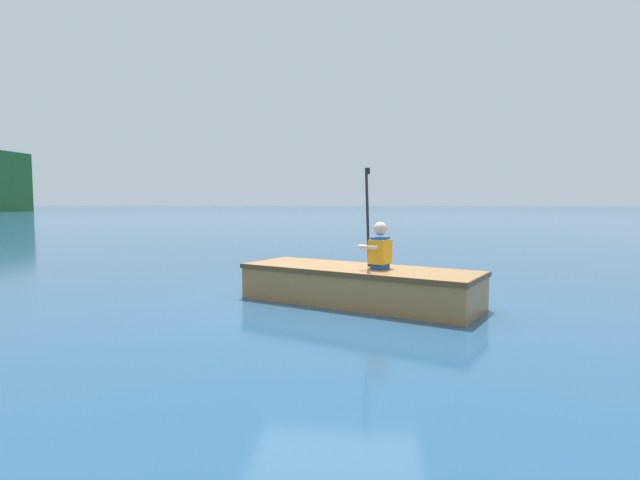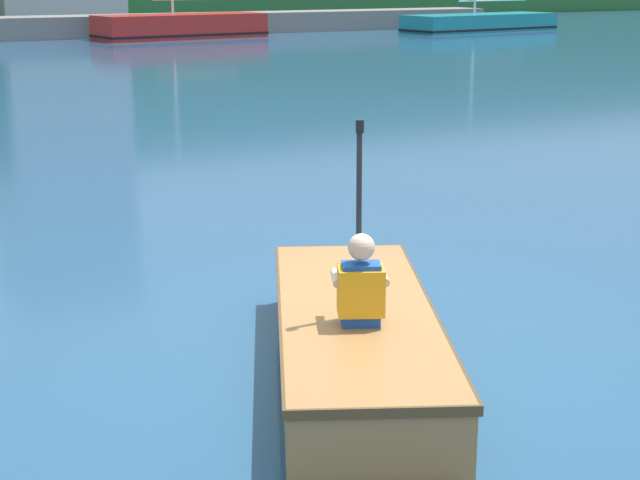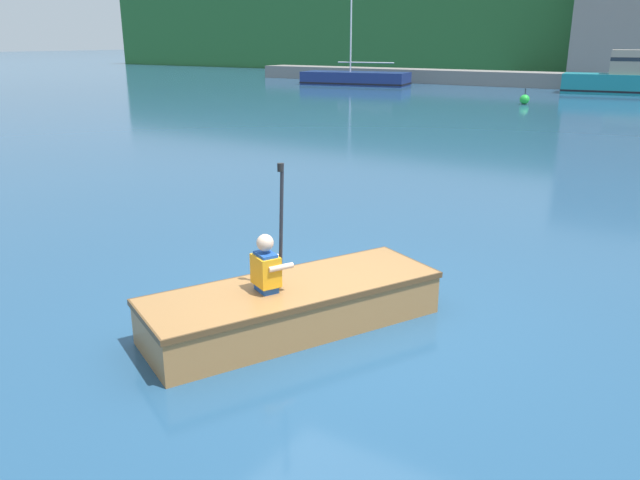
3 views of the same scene
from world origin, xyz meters
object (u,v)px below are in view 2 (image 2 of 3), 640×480
Objects in this scene: person_paddler at (361,283)px; moored_boat_dock_west_end at (181,27)px; moored_boat_dock_center_far at (480,23)px; rowboat_foreground at (355,335)px.

moored_boat_dock_west_end is at bearing 70.88° from person_paddler.
rowboat_foreground is at bearing -128.84° from moored_boat_dock_center_far.
rowboat_foreground is (-11.77, -34.06, -0.21)m from moored_boat_dock_west_end.
moored_boat_dock_center_far is 41.26m from rowboat_foreground.
person_paddler reaches higher than rowboat_foreground.
rowboat_foreground is at bearing -109.06° from moored_boat_dock_west_end.
rowboat_foreground is at bearing 64.41° from person_paddler.
moored_boat_dock_west_end is 0.90× the size of moored_boat_dock_center_far.
moored_boat_dock_west_end is 36.38m from person_paddler.
person_paddler is (-26.02, -32.44, 0.37)m from moored_boat_dock_center_far.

